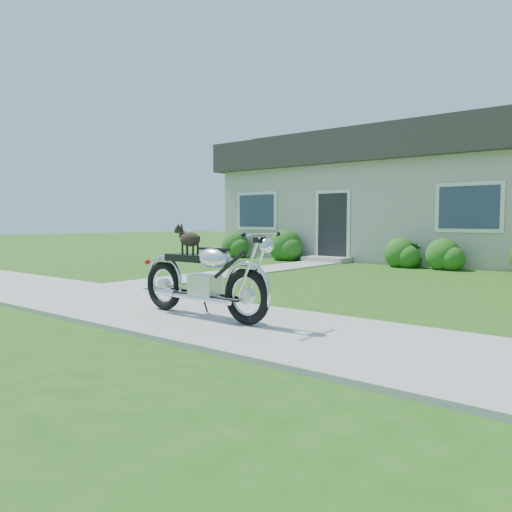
{
  "coord_description": "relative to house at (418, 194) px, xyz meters",
  "views": [
    {
      "loc": [
        6.3,
        -4.51,
        1.24
      ],
      "look_at": [
        1.87,
        1.0,
        0.75
      ],
      "focal_mm": 35.0,
      "sensor_mm": 36.0,
      "label": 1
    }
  ],
  "objects": [
    {
      "name": "walkway",
      "position": [
        -1.5,
        -6.99,
        -2.14
      ],
      "size": [
        1.2,
        8.0,
        0.03
      ],
      "primitive_type": "cube",
      "color": "#9E9B93",
      "rests_on": "ground"
    },
    {
      "name": "ground",
      "position": [
        0.0,
        -11.99,
        -2.16
      ],
      "size": [
        80.0,
        80.0,
        0.0
      ],
      "primitive_type": "plane",
      "color": "#235114",
      "rests_on": "ground"
    },
    {
      "name": "potted_plant_right",
      "position": [
        1.28,
        -3.44,
        -1.82
      ],
      "size": [
        0.47,
        0.47,
        0.68
      ],
      "primitive_type": "imported",
      "rotation": [
        0.0,
        0.0,
        2.86
      ],
      "color": "#205C19",
      "rests_on": "ground"
    },
    {
      "name": "shrub_row",
      "position": [
        -0.11,
        -3.49,
        -1.74
      ],
      "size": [
        10.24,
        1.08,
        1.08
      ],
      "color": "#225717",
      "rests_on": "ground"
    },
    {
      "name": "motorcycle_with_dog",
      "position": [
        1.92,
        -12.08,
        -1.61
      ],
      "size": [
        2.22,
        0.6,
        1.15
      ],
      "rotation": [
        0.0,
        0.0,
        -0.03
      ],
      "color": "black",
      "rests_on": "sidewalk"
    },
    {
      "name": "sidewalk",
      "position": [
        0.0,
        -11.99,
        -2.14
      ],
      "size": [
        24.0,
        2.2,
        0.04
      ],
      "primitive_type": "cube",
      "color": "#9E9B93",
      "rests_on": "ground"
    },
    {
      "name": "house",
      "position": [
        0.0,
        0.0,
        0.0
      ],
      "size": [
        12.6,
        7.03,
        4.5
      ],
      "color": "#B8B2A6",
      "rests_on": "ground"
    },
    {
      "name": "potted_plant_left",
      "position": [
        -3.29,
        -3.44,
        -1.83
      ],
      "size": [
        0.68,
        0.62,
        0.64
      ],
      "primitive_type": "imported",
      "rotation": [
        0.0,
        0.0,
        3.37
      ],
      "color": "#274F15",
      "rests_on": "ground"
    }
  ]
}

